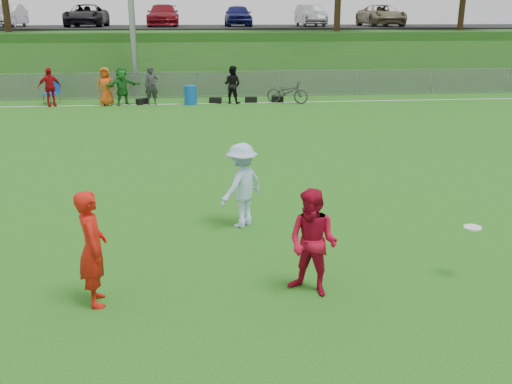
{
  "coord_description": "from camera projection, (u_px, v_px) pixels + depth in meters",
  "views": [
    {
      "loc": [
        -0.23,
        -8.25,
        3.97
      ],
      "look_at": [
        0.75,
        0.5,
        1.2
      ],
      "focal_mm": 40.0,
      "sensor_mm": 36.0,
      "label": 1
    }
  ],
  "objects": [
    {
      "name": "spectator_row",
      "position": [
        135.0,
        86.0,
        25.56
      ],
      "size": [
        9.15,
        1.1,
        1.69
      ],
      "color": "#AA0B13",
      "rests_on": "ground"
    },
    {
      "name": "bicycle",
      "position": [
        287.0,
        92.0,
        26.15
      ],
      "size": [
        2.06,
        1.45,
        1.03
      ],
      "primitive_type": "imported",
      "rotation": [
        0.0,
        0.0,
        1.13
      ],
      "color": "#2D2D2F",
      "rests_on": "ground"
    },
    {
      "name": "car_row",
      "position": [
        176.0,
        15.0,
        38.11
      ],
      "size": [
        32.04,
        5.18,
        1.44
      ],
      "color": "silver",
      "rests_on": "parking_lot"
    },
    {
      "name": "frisbee",
      "position": [
        473.0,
        228.0,
        8.71
      ],
      "size": [
        0.27,
        0.27,
        0.02
      ],
      "color": "white",
      "rests_on": "ground"
    },
    {
      "name": "gear_bags",
      "position": [
        222.0,
        100.0,
        26.28
      ],
      "size": [
        6.79,
        0.55,
        0.26
      ],
      "color": "black",
      "rests_on": "ground"
    },
    {
      "name": "berm",
      "position": [
        195.0,
        52.0,
        37.98
      ],
      "size": [
        120.0,
        18.0,
        3.0
      ],
      "primitive_type": "cube",
      "color": "#1B4F16",
      "rests_on": "ground"
    },
    {
      "name": "player_red_left",
      "position": [
        92.0,
        248.0,
        7.93
      ],
      "size": [
        0.53,
        0.69,
        1.68
      ],
      "primitive_type": "imported",
      "rotation": [
        0.0,
        0.0,
        1.79
      ],
      "color": "red",
      "rests_on": "ground"
    },
    {
      "name": "sideline_far",
      "position": [
        198.0,
        104.0,
        26.11
      ],
      "size": [
        60.0,
        0.1,
        0.01
      ],
      "primitive_type": "cube",
      "color": "white",
      "rests_on": "ground"
    },
    {
      "name": "player_blue",
      "position": [
        242.0,
        185.0,
        10.9
      ],
      "size": [
        1.18,
        1.18,
        1.64
      ],
      "primitive_type": "imported",
      "rotation": [
        0.0,
        0.0,
        3.92
      ],
      "color": "#ACCDEF",
      "rests_on": "ground"
    },
    {
      "name": "camp_chair",
      "position": [
        52.0,
        97.0,
        26.1
      ],
      "size": [
        0.74,
        0.75,
        1.03
      ],
      "rotation": [
        0.0,
        0.0,
        -0.36
      ],
      "color": "#104AB7",
      "rests_on": "ground"
    },
    {
      "name": "ground",
      "position": [
        213.0,
        275.0,
        9.04
      ],
      "size": [
        120.0,
        120.0,
        0.0
      ],
      "primitive_type": "plane",
      "color": "#1C5B13",
      "rests_on": "ground"
    },
    {
      "name": "parking_lot",
      "position": [
        194.0,
        27.0,
        39.41
      ],
      "size": [
        120.0,
        12.0,
        0.1
      ],
      "primitive_type": "cube",
      "color": "black",
      "rests_on": "berm"
    },
    {
      "name": "recycling_bin",
      "position": [
        190.0,
        95.0,
        25.84
      ],
      "size": [
        0.59,
        0.59,
        0.85
      ],
      "primitive_type": "cylinder",
      "rotation": [
        0.0,
        0.0,
        -0.05
      ],
      "color": "#104FAD",
      "rests_on": "ground"
    },
    {
      "name": "fence",
      "position": [
        197.0,
        84.0,
        27.81
      ],
      "size": [
        58.0,
        0.06,
        1.3
      ],
      "color": "gray",
      "rests_on": "ground"
    },
    {
      "name": "player_red_center",
      "position": [
        313.0,
        243.0,
        8.23
      ],
      "size": [
        0.98,
        0.95,
        1.6
      ],
      "primitive_type": "imported",
      "rotation": [
        0.0,
        0.0,
        -0.65
      ],
      "color": "#AF0C28",
      "rests_on": "ground"
    }
  ]
}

